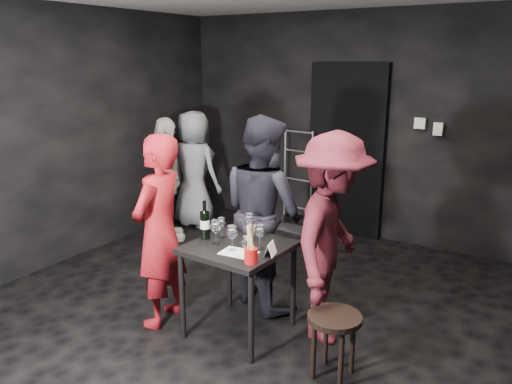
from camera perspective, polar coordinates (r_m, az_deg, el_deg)
The scene contains 24 objects.
floor at distance 4.49m, azimuth -2.53°, elevation -13.62°, with size 4.50×5.00×0.02m, color black.
wall_back at distance 6.21m, azimuth 10.64°, elevation 7.41°, with size 4.50×0.04×2.70m, color black.
wall_left at distance 5.60m, azimuth -22.11°, elevation 5.73°, with size 0.04×5.00×2.70m, color black.
doorway at distance 6.20m, azimuth 10.30°, elevation 4.61°, with size 0.95×0.10×2.10m, color black.
wallbox_upper at distance 5.89m, azimuth 18.26°, elevation 7.48°, with size 0.12×0.06×0.12m, color #B7B7B2.
wallbox_lower at distance 5.85m, azimuth 20.12°, elevation 6.78°, with size 0.10×0.06×0.14m, color #B7B7B2.
hand_truck at distance 6.50m, azimuth 4.55°, elevation -2.17°, with size 0.43×0.35×1.28m.
tasting_table at distance 3.94m, azimuth -1.99°, elevation -7.39°, with size 0.72×0.72×0.75m.
stool at distance 3.57m, azimuth 8.93°, elevation -14.96°, with size 0.37×0.37×0.47m.
server_red at distance 4.11m, azimuth -11.05°, elevation -3.78°, with size 0.62×0.41×1.69m, color #A3141C.
woman_black at distance 4.35m, azimuth 0.89°, elevation -0.87°, with size 0.93×0.51×1.92m, color black.
man_maroon at distance 3.84m, azimuth 8.68°, elevation -4.16°, with size 1.17×0.54×1.81m, color #51151E.
bystander_cream at distance 6.03m, azimuth -10.10°, elevation 1.31°, with size 0.87×0.42×1.48m, color white.
bystander_grey at distance 6.50m, azimuth -7.06°, elevation 2.62°, with size 0.74×0.41×1.52m, color gray.
tasting_mat at distance 3.75m, azimuth -2.00°, elevation -6.97°, with size 0.27×0.18×0.00m, color white.
wine_glass_a at distance 3.90m, azimuth -4.64°, elevation -4.47°, with size 0.08×0.08×0.21m, color white, non-canonical shape.
wine_glass_b at distance 4.04m, azimuth -3.97°, elevation -3.98°, with size 0.07×0.07×0.18m, color white, non-canonical shape.
wine_glass_c at distance 4.03m, azimuth -0.84°, elevation -3.68°, with size 0.08×0.08×0.22m, color white, non-canonical shape.
wine_glass_d at distance 3.76m, azimuth -2.76°, elevation -5.15°, with size 0.08×0.08×0.22m, color white, non-canonical shape.
wine_glass_e at distance 3.62m, azimuth -1.07°, elevation -6.19°, with size 0.07×0.07×0.19m, color white, non-canonical shape.
wine_glass_f at distance 3.80m, azimuth 0.39°, elevation -5.02°, with size 0.08×0.08×0.21m, color white, non-canonical shape.
wine_bottle at distance 4.02m, azimuth -5.86°, elevation -3.67°, with size 0.08×0.08×0.31m.
breadstick_cup at distance 3.53m, azimuth -0.58°, elevation -6.04°, with size 0.10×0.10×0.30m.
reserved_card at distance 3.70m, azimuth 1.46°, elevation -6.45°, with size 0.08×0.13×0.10m, color white, non-canonical shape.
Camera 1 is at (2.26, -3.23, 2.17)m, focal length 35.00 mm.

